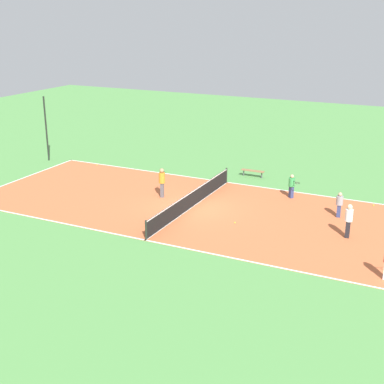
# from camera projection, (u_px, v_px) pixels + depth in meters

# --- Properties ---
(ground_plane) EXTENTS (80.00, 80.00, 0.00)m
(ground_plane) POSITION_uv_depth(u_px,v_px,m) (192.00, 207.00, 29.83)
(ground_plane) COLOR #518E47
(court_surface) EXTENTS (10.31, 24.87, 0.02)m
(court_surface) POSITION_uv_depth(u_px,v_px,m) (192.00, 207.00, 29.83)
(court_surface) COLOR #C66038
(court_surface) RESTS_ON ground_plane
(tennis_net) EXTENTS (10.11, 0.10, 0.97)m
(tennis_net) POSITION_uv_depth(u_px,v_px,m) (192.00, 199.00, 29.67)
(tennis_net) COLOR black
(tennis_net) RESTS_ON court_surface
(bench) EXTENTS (0.36, 1.56, 0.45)m
(bench) POSITION_uv_depth(u_px,v_px,m) (253.00, 171.00, 35.22)
(bench) COLOR olive
(bench) RESTS_ON ground_plane
(player_near_white) EXTENTS (0.38, 0.38, 1.69)m
(player_near_white) POSITION_uv_depth(u_px,v_px,m) (349.00, 219.00, 25.48)
(player_near_white) COLOR black
(player_near_white) RESTS_ON court_surface
(player_center_orange) EXTENTS (0.99, 0.67, 1.75)m
(player_center_orange) POSITION_uv_depth(u_px,v_px,m) (162.00, 181.00, 31.12)
(player_center_orange) COLOR #4C4C51
(player_center_orange) RESTS_ON court_surface
(player_far_green) EXTENTS (0.89, 0.90, 1.42)m
(player_far_green) POSITION_uv_depth(u_px,v_px,m) (292.00, 185.00, 31.04)
(player_far_green) COLOR navy
(player_far_green) RESTS_ON court_surface
(player_baseline_gray) EXTENTS (0.42, 0.42, 1.36)m
(player_baseline_gray) POSITION_uv_depth(u_px,v_px,m) (339.00, 203.00, 28.15)
(player_baseline_gray) COLOR navy
(player_baseline_gray) RESTS_ON court_surface
(tennis_ball_midcourt) EXTENTS (0.07, 0.07, 0.07)m
(tennis_ball_midcourt) POSITION_uv_depth(u_px,v_px,m) (235.00, 223.00, 27.49)
(tennis_ball_midcourt) COLOR #CCE033
(tennis_ball_midcourt) RESTS_ON court_surface
(tennis_ball_left_sideline) EXTENTS (0.07, 0.07, 0.07)m
(tennis_ball_left_sideline) POSITION_uv_depth(u_px,v_px,m) (97.00, 165.00, 37.98)
(tennis_ball_left_sideline) COLOR #CCE033
(tennis_ball_left_sideline) RESTS_ON court_surface
(tennis_ball_near_net) EXTENTS (0.07, 0.07, 0.07)m
(tennis_ball_near_net) POSITION_uv_depth(u_px,v_px,m) (374.00, 205.00, 29.98)
(tennis_ball_near_net) COLOR #CCE033
(tennis_ball_near_net) RESTS_ON court_surface
(tennis_ball_right_alley) EXTENTS (0.07, 0.07, 0.07)m
(tennis_ball_right_alley) POSITION_uv_depth(u_px,v_px,m) (181.00, 208.00, 29.57)
(tennis_ball_right_alley) COLOR #CCE033
(tennis_ball_right_alley) RESTS_ON court_surface
(fence_post_back_right) EXTENTS (0.12, 0.12, 4.69)m
(fence_post_back_right) POSITION_uv_depth(u_px,v_px,m) (46.00, 129.00, 38.58)
(fence_post_back_right) COLOR black
(fence_post_back_right) RESTS_ON ground_plane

